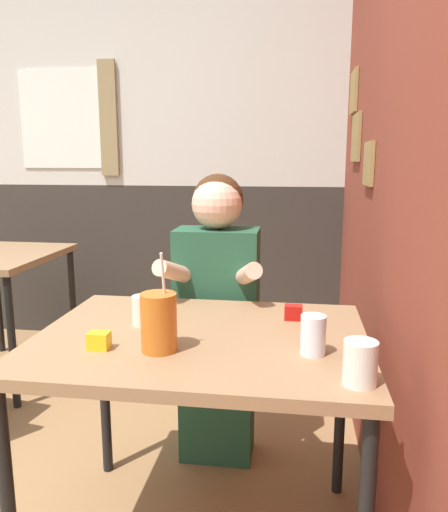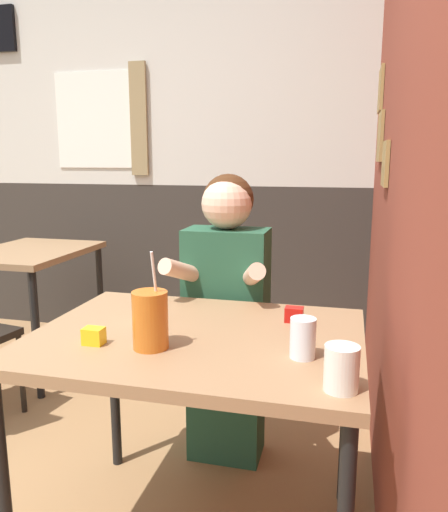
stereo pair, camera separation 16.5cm
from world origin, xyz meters
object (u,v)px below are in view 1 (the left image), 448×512
main_table (201,356)px  background_table (0,270)px  person_seated (217,313)px  cocktail_pitcher (159,322)px

main_table → background_table: 1.82m
person_seated → cocktail_pitcher: person_seated is taller
background_table → cocktail_pitcher: 1.86m
person_seated → cocktail_pitcher: (-0.06, -0.68, 0.19)m
main_table → person_seated: bearing=93.6°
main_table → background_table: same height
cocktail_pitcher → main_table: bearing=57.5°
background_table → person_seated: (1.37, -0.62, -0.01)m
cocktail_pitcher → background_table: bearing=135.4°
main_table → person_seated: size_ratio=0.83×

